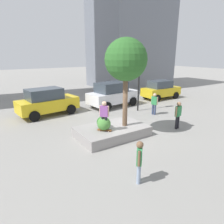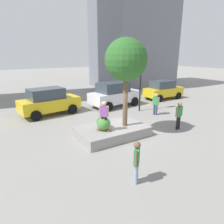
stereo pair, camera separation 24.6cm
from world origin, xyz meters
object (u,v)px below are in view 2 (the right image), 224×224
at_px(police_car, 114,94).
at_px(passerby_with_bag, 137,159).
at_px(traffic_light_corner, 141,73).
at_px(bystander_watching, 156,103).
at_px(planter_ledge, 112,131).
at_px(skateboarder, 104,114).
at_px(sedan_parked, 163,90).
at_px(pedestrian_crossing, 179,114).
at_px(taxi_cab, 49,101).
at_px(skateboard, 104,130).
at_px(plaza_tree, 126,60).

distance_m(police_car, passerby_with_bag, 11.47).
bearing_deg(traffic_light_corner, bystander_watching, -78.18).
height_order(planter_ledge, bystander_watching, bystander_watching).
bearing_deg(planter_ledge, bystander_watching, 19.51).
height_order(skateboarder, police_car, skateboarder).
distance_m(skateboarder, police_car, 7.68).
xyz_separation_m(sedan_parked, pedestrian_crossing, (-5.75, -6.99, 0.02)).
distance_m(skateboarder, pedestrian_crossing, 5.03).
bearing_deg(sedan_parked, planter_ledge, -150.09).
height_order(police_car, traffic_light_corner, traffic_light_corner).
relative_size(taxi_cab, sedan_parked, 1.12).
bearing_deg(sedan_parked, skateboard, -150.44).
bearing_deg(traffic_light_corner, taxi_cab, 156.53).
height_order(taxi_cab, police_car, police_car).
bearing_deg(plaza_tree, sedan_parked, 32.84).
xyz_separation_m(skateboarder, pedestrian_crossing, (4.91, -0.94, -0.55)).
bearing_deg(skateboarder, skateboard, -165.96).
distance_m(planter_ledge, passerby_with_bag, 4.61).
bearing_deg(passerby_with_bag, pedestrian_crossing, 27.38).
bearing_deg(taxi_cab, skateboard, -79.90).
xyz_separation_m(plaza_tree, sedan_parked, (9.18, 5.93, -3.32)).
distance_m(plaza_tree, skateboarder, 3.13).
bearing_deg(plaza_tree, traffic_light_corner, 41.52).
distance_m(planter_ledge, skateboard, 0.86).
bearing_deg(taxi_cab, skateboarder, -79.90).
distance_m(planter_ledge, police_car, 7.04).
xyz_separation_m(traffic_light_corner, pedestrian_crossing, (-0.65, -4.68, -2.13)).
distance_m(taxi_cab, bystander_watching, 8.40).
relative_size(plaza_tree, police_car, 1.00).
bearing_deg(planter_ledge, plaza_tree, -14.60).
relative_size(passerby_with_bag, bystander_watching, 0.97).
xyz_separation_m(passerby_with_bag, bystander_watching, (6.78, 6.10, 0.03)).
relative_size(skateboard, pedestrian_crossing, 0.40).
bearing_deg(plaza_tree, passerby_with_bag, -120.24).
xyz_separation_m(skateboarder, traffic_light_corner, (5.57, 3.74, 1.58)).
bearing_deg(taxi_cab, sedan_parked, -2.99).
height_order(sedan_parked, traffic_light_corner, traffic_light_corner).
xyz_separation_m(skateboarder, police_car, (4.60, 6.13, -0.45)).
bearing_deg(planter_ledge, traffic_light_corner, 35.11).
xyz_separation_m(traffic_light_corner, passerby_with_bag, (-6.45, -7.68, -2.19)).
height_order(plaza_tree, police_car, plaza_tree).
height_order(planter_ledge, skateboard, skateboard).
xyz_separation_m(plaza_tree, taxi_cab, (-2.67, 6.54, -3.25)).
xyz_separation_m(plaza_tree, passerby_with_bag, (-2.37, -4.07, -3.36)).
bearing_deg(skateboarder, planter_ledge, 24.46).
bearing_deg(skateboard, skateboarder, 14.04).
distance_m(taxi_cab, passerby_with_bag, 10.62).
bearing_deg(traffic_light_corner, sedan_parked, 24.40).
distance_m(planter_ledge, skateboarder, 1.51).
relative_size(sedan_parked, bystander_watching, 2.48).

